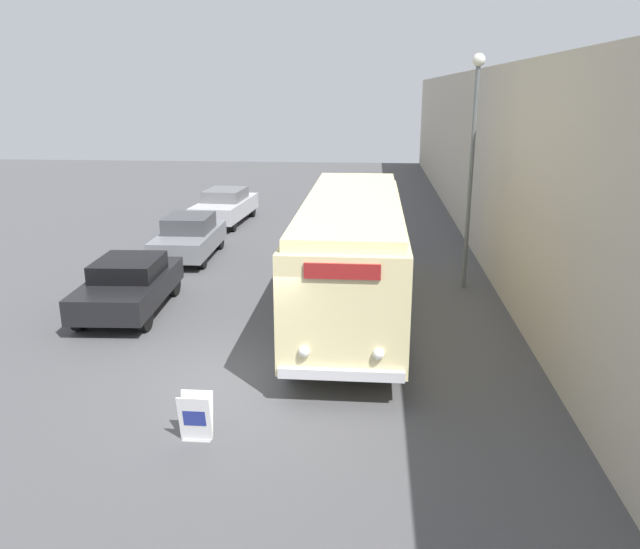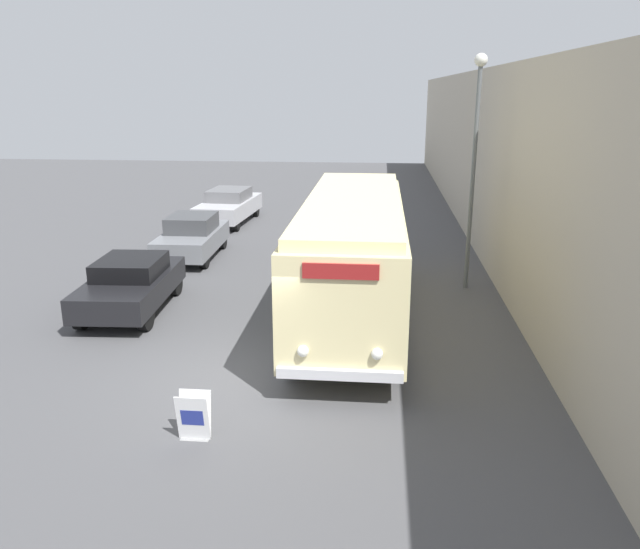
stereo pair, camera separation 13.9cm
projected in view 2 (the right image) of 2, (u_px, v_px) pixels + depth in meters
name	position (u px, v px, depth m)	size (l,w,h in m)	color
ground_plane	(243.00, 382.00, 12.62)	(80.00, 80.00, 0.00)	#4C4C4F
building_wall_right	(492.00, 168.00, 20.67)	(0.30, 60.00, 6.42)	#B2A893
vintage_bus	(353.00, 249.00, 15.84)	(2.47, 9.93, 3.12)	black
sign_board	(194.00, 417.00, 10.47)	(0.55, 0.32, 0.85)	gray
streetlamp	(475.00, 142.00, 17.46)	(0.36, 0.36, 6.65)	#595E60
parked_car_near	(131.00, 284.00, 16.54)	(2.09, 4.25, 1.42)	black
parked_car_mid	(192.00, 237.00, 21.85)	(1.87, 4.11, 1.50)	black
parked_car_far	(229.00, 206.00, 27.59)	(2.16, 4.71, 1.49)	black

